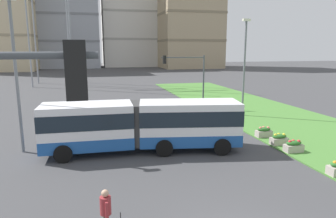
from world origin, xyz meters
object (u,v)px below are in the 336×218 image
(apartment_tower_centre, at_px, (127,1))
(apartment_tower_eastcentre, at_px, (188,2))
(flower_planter_3, at_px, (279,139))
(streetlight_left, at_px, (16,70))
(streetlight_median, at_px, (244,64))
(apartment_tower_westcentre, at_px, (66,4))
(flower_planter_2, at_px, (294,146))
(car_silver_hatch, at_px, (71,115))
(traffic_light_far_right, at_px, (189,72))
(pedestrian_crossing, at_px, (106,211))
(flower_planter_4, at_px, (264,132))
(articulated_bus, at_px, (143,125))

(apartment_tower_centre, distance_m, apartment_tower_eastcentre, 22.87)
(flower_planter_3, bearing_deg, apartment_tower_centre, 88.73)
(streetlight_left, distance_m, streetlight_median, 18.61)
(apartment_tower_westcentre, distance_m, apartment_tower_eastcentre, 39.59)
(flower_planter_2, bearing_deg, apartment_tower_eastcentre, 76.40)
(flower_planter_3, height_order, apartment_tower_centre, apartment_tower_centre)
(apartment_tower_centre, bearing_deg, car_silver_hatch, -99.99)
(flower_planter_3, bearing_deg, traffic_light_far_right, 98.71)
(pedestrian_crossing, distance_m, traffic_light_far_right, 22.36)
(traffic_light_far_right, relative_size, streetlight_left, 0.61)
(car_silver_hatch, xyz_separation_m, flower_planter_2, (13.28, -10.78, -0.33))
(flower_planter_2, height_order, flower_planter_4, same)
(flower_planter_2, distance_m, apartment_tower_eastcentre, 89.68)
(pedestrian_crossing, relative_size, apartment_tower_westcentre, 0.04)
(flower_planter_4, bearing_deg, flower_planter_3, -90.00)
(car_silver_hatch, bearing_deg, pedestrian_crossing, -83.23)
(flower_planter_4, distance_m, traffic_light_far_right, 11.66)
(articulated_bus, height_order, streetlight_median, streetlight_median)
(car_silver_hatch, distance_m, flower_planter_4, 15.26)
(flower_planter_3, distance_m, apartment_tower_eastcentre, 88.29)
(flower_planter_4, bearing_deg, apartment_tower_westcentre, 101.41)
(car_silver_hatch, bearing_deg, traffic_light_far_right, 17.00)
(flower_planter_2, xyz_separation_m, flower_planter_4, (0.00, 3.27, 0.00))
(streetlight_median, height_order, apartment_tower_eastcentre, apartment_tower_eastcentre)
(flower_planter_4, xyz_separation_m, apartment_tower_westcentre, (-18.16, 89.97, 20.10))
(streetlight_left, height_order, apartment_tower_westcentre, apartment_tower_westcentre)
(apartment_tower_centre, bearing_deg, apartment_tower_eastcentre, -36.37)
(articulated_bus, bearing_deg, apartment_tower_centre, 83.56)
(streetlight_median, xyz_separation_m, apartment_tower_centre, (0.25, 88.24, 17.96))
(pedestrian_crossing, height_order, traffic_light_far_right, traffic_light_far_right)
(streetlight_left, height_order, apartment_tower_centre, apartment_tower_centre)
(pedestrian_crossing, xyz_separation_m, apartment_tower_westcentre, (-6.86, 99.12, 19.52))
(streetlight_left, relative_size, apartment_tower_centre, 0.20)
(car_silver_hatch, xyz_separation_m, apartment_tower_westcentre, (-4.88, 82.47, 19.77))
(flower_planter_2, relative_size, traffic_light_far_right, 0.20)
(articulated_bus, distance_m, pedestrian_crossing, 8.87)
(flower_planter_2, bearing_deg, apartment_tower_centre, 88.75)
(streetlight_left, relative_size, apartment_tower_eastcentre, 0.21)
(articulated_bus, xyz_separation_m, flower_planter_4, (8.66, 0.71, -1.23))
(streetlight_median, bearing_deg, apartment_tower_westcentre, 103.57)
(apartment_tower_eastcentre, bearing_deg, pedestrian_crossing, -109.33)
(pedestrian_crossing, bearing_deg, articulated_bus, 72.59)
(apartment_tower_westcentre, bearing_deg, streetlight_left, -88.44)
(flower_planter_4, height_order, streetlight_median, streetlight_median)
(apartment_tower_eastcentre, bearing_deg, traffic_light_far_right, -107.66)
(flower_planter_2, relative_size, apartment_tower_eastcentre, 0.03)
(streetlight_median, height_order, apartment_tower_westcentre, apartment_tower_westcentre)
(apartment_tower_westcentre, height_order, apartment_tower_eastcentre, apartment_tower_eastcentre)
(flower_planter_3, relative_size, flower_planter_4, 1.00)
(flower_planter_2, xyz_separation_m, apartment_tower_eastcentre, (20.51, 84.82, 20.66))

